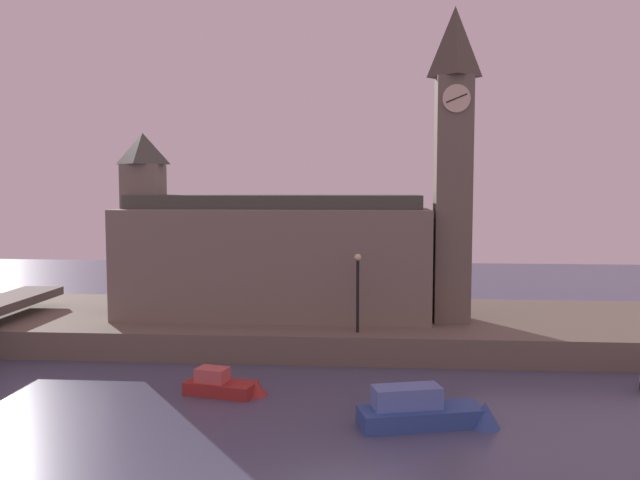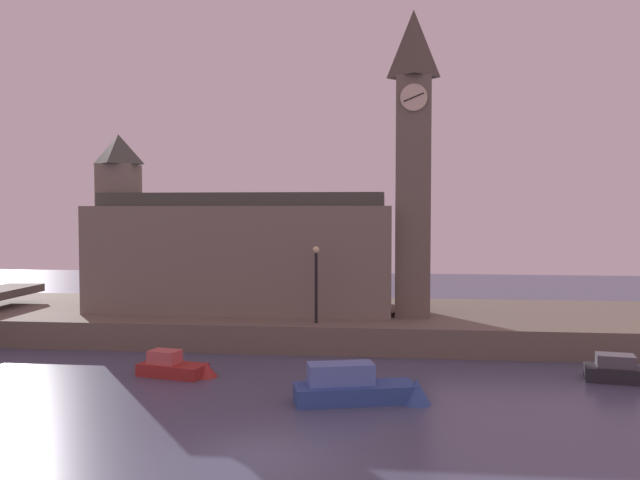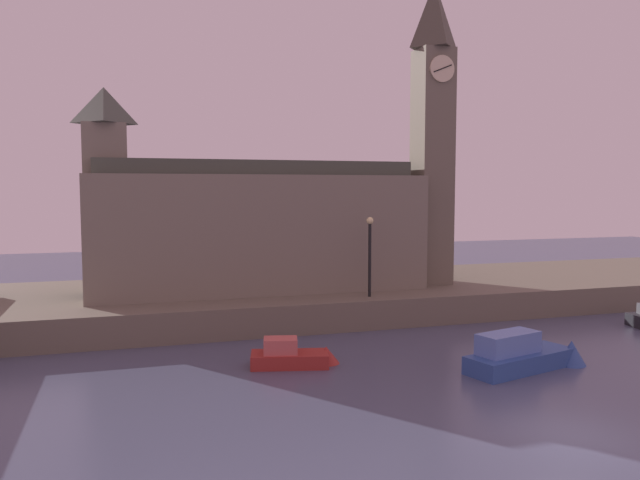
{
  "view_description": "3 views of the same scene",
  "coord_description": "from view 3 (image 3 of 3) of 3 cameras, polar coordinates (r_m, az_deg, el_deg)",
  "views": [
    {
      "loc": [
        0.62,
        -18.64,
        9.12
      ],
      "look_at": [
        -1.99,
        14.88,
        6.37
      ],
      "focal_mm": 36.96,
      "sensor_mm": 36.0,
      "label": 1
    },
    {
      "loc": [
        4.06,
        -19.59,
        7.51
      ],
      "look_at": [
        -0.01,
        16.78,
        5.9
      ],
      "focal_mm": 37.01,
      "sensor_mm": 36.0,
      "label": 2
    },
    {
      "loc": [
        -12.03,
        -14.41,
        7.06
      ],
      "look_at": [
        -2.32,
        16.67,
        4.39
      ],
      "focal_mm": 34.96,
      "sensor_mm": 36.0,
      "label": 3
    }
  ],
  "objects": [
    {
      "name": "boat_dinghy_red",
      "position": [
        25.38,
        -2.03,
        -10.56
      ],
      "size": [
        3.92,
        2.04,
        1.25
      ],
      "color": "maroon",
      "rests_on": "ground"
    },
    {
      "name": "ground_plane",
      "position": [
        20.05,
        21.92,
        -16.28
      ],
      "size": [
        120.0,
        120.0,
        0.0
      ],
      "primitive_type": "plane",
      "color": "#474C66"
    },
    {
      "name": "clock_tower",
      "position": [
        37.33,
        10.27,
        9.94
      ],
      "size": [
        2.16,
        2.21,
        17.42
      ],
      "color": "#6B6051",
      "rests_on": "far_embankment"
    },
    {
      "name": "far_embankment",
      "position": [
        36.99,
        1.9,
        -5.14
      ],
      "size": [
        70.0,
        12.0,
        1.5
      ],
      "primitive_type": "cube",
      "color": "#6B6051",
      "rests_on": "ground"
    },
    {
      "name": "boat_tour_blue",
      "position": [
        26.22,
        18.67,
        -9.98
      ],
      "size": [
        5.76,
        2.74,
        1.73
      ],
      "color": "#2D4C93",
      "rests_on": "ground"
    },
    {
      "name": "parliament_hall",
      "position": [
        34.93,
        -6.65,
        1.32
      ],
      "size": [
        18.09,
        6.39,
        10.78
      ],
      "color": "slate",
      "rests_on": "far_embankment"
    },
    {
      "name": "streetlamp",
      "position": [
        32.18,
        4.58,
        -0.69
      ],
      "size": [
        0.36,
        0.36,
        4.13
      ],
      "color": "black",
      "rests_on": "far_embankment"
    }
  ]
}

